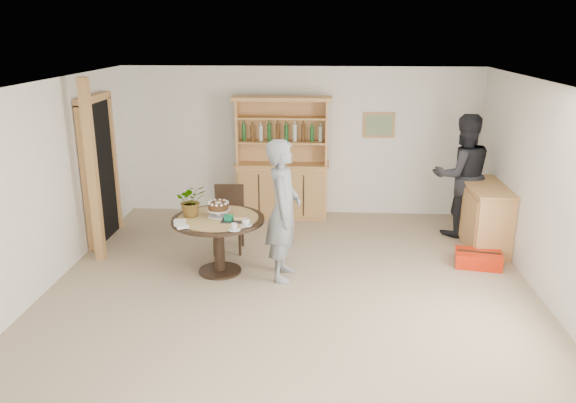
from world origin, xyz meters
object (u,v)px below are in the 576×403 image
at_px(dining_table, 219,229).
at_px(hutch, 282,177).
at_px(red_suitcase, 478,259).
at_px(teen_boy, 283,210).
at_px(adult_person, 462,176).
at_px(sideboard, 484,216).
at_px(dining_chair, 229,214).

bearing_deg(dining_table, hutch, 74.34).
distance_m(dining_table, red_suitcase, 3.52).
distance_m(teen_boy, adult_person, 3.15).
bearing_deg(sideboard, teen_boy, -156.75).
relative_size(hutch, red_suitcase, 3.09).
bearing_deg(red_suitcase, dining_table, -163.40).
bearing_deg(sideboard, dining_table, -163.09).
distance_m(dining_chair, teen_boy, 1.31).
bearing_deg(dining_chair, adult_person, 11.52).
distance_m(hutch, adult_person, 2.90).
bearing_deg(hutch, red_suitcase, -35.01).
xyz_separation_m(teen_boy, adult_person, (2.61, 1.75, 0.04)).
distance_m(teen_boy, red_suitcase, 2.78).
bearing_deg(sideboard, red_suitcase, -108.43).
bearing_deg(red_suitcase, teen_boy, -159.13).
height_order(sideboard, teen_boy, teen_boy).
xyz_separation_m(teen_boy, red_suitcase, (2.61, 0.51, -0.81)).
relative_size(dining_table, teen_boy, 0.66).
bearing_deg(hutch, adult_person, -14.30).
bearing_deg(red_suitcase, dining_chair, -177.05).
distance_m(dining_chair, adult_person, 3.59).
bearing_deg(hutch, dining_chair, -113.42).
height_order(sideboard, red_suitcase, sideboard).
distance_m(dining_table, adult_person, 3.85).
relative_size(adult_person, red_suitcase, 2.86).
relative_size(dining_table, adult_person, 0.64).
height_order(hutch, red_suitcase, hutch).
bearing_deg(dining_table, red_suitcase, 6.68).
xyz_separation_m(sideboard, red_suitcase, (-0.24, -0.72, -0.37)).
bearing_deg(teen_boy, red_suitcase, -75.99).
bearing_deg(adult_person, sideboard, 104.45).
relative_size(hutch, dining_table, 1.70).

